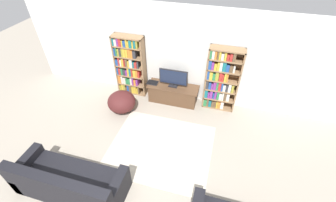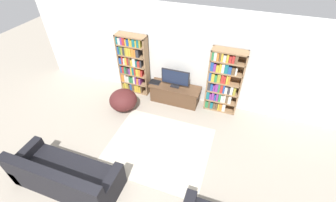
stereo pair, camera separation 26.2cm
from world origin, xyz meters
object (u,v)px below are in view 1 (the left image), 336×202
bookshelf_right (221,80)px  tv_stand (173,94)px  bookshelf_left (130,66)px  couch_left_sectional (70,183)px  television (173,78)px  beanbag_ottoman (122,102)px  laptop (153,83)px

bookshelf_right → tv_stand: bookshelf_right is taller
bookshelf_left → tv_stand: (1.29, -0.12, -0.63)m
bookshelf_left → couch_left_sectional: 3.34m
bookshelf_left → television: bookshelf_left is taller
bookshelf_right → tv_stand: bearing=-174.4°
bookshelf_right → television: bearing=-174.6°
couch_left_sectional → beanbag_ottoman: couch_left_sectional is taller
bookshelf_left → bookshelf_right: size_ratio=1.00×
tv_stand → laptop: laptop is taller
tv_stand → television: (0.00, 0.00, 0.53)m
beanbag_ottoman → bookshelf_left: bearing=94.3°
beanbag_ottoman → couch_left_sectional: bearing=-88.3°
bookshelf_left → beanbag_ottoman: bearing=-85.7°
tv_stand → television: size_ratio=1.83×
bookshelf_right → couch_left_sectional: bearing=-125.8°
tv_stand → couch_left_sectional: (-1.15, -3.17, 0.02)m
laptop → couch_left_sectional: bearing=-100.2°
laptop → bookshelf_left: bearing=169.8°
bookshelf_left → tv_stand: size_ratio=1.26×
couch_left_sectional → bookshelf_left: bearing=92.4°
tv_stand → couch_left_sectional: 3.37m
bookshelf_right → beanbag_ottoman: (-2.44, -0.86, -0.61)m
television → tv_stand: bearing=-90.0°
laptop → beanbag_ottoman: bearing=-131.1°
tv_stand → laptop: bearing=-179.1°
beanbag_ottoman → tv_stand: bearing=31.1°
tv_stand → beanbag_ottoman: 1.43m
beanbag_ottoman → laptop: bearing=48.9°
laptop → couch_left_sectional: couch_left_sectional is taller
bookshelf_right → tv_stand: (-1.22, -0.12, -0.62)m
bookshelf_left → bookshelf_right: same height
tv_stand → beanbag_ottoman: beanbag_ottoman is taller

